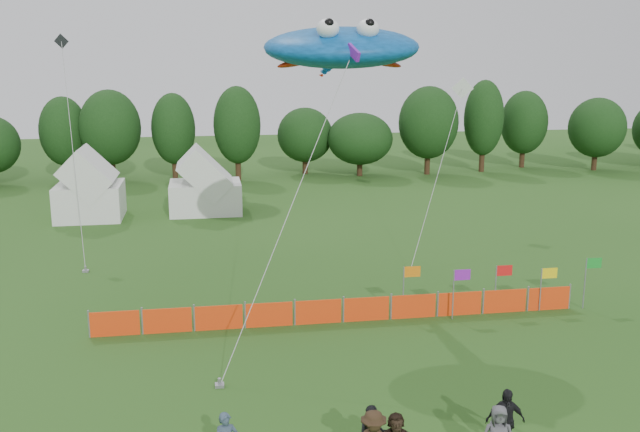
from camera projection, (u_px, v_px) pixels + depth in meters
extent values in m
cylinder|color=#382314|center=(67.00, 167.00, 61.85)|extent=(0.50, 0.50, 2.38)
ellipsoid|color=black|center=(64.00, 131.00, 61.17)|extent=(4.09, 4.09, 5.35)
cylinder|color=#382314|center=(113.00, 166.00, 61.67)|extent=(0.50, 0.50, 2.57)
ellipsoid|color=black|center=(110.00, 127.00, 60.93)|extent=(5.20, 5.20, 5.79)
cylinder|color=#382314|center=(175.00, 165.00, 62.46)|extent=(0.50, 0.50, 2.46)
ellipsoid|color=black|center=(173.00, 129.00, 61.75)|extent=(3.78, 3.78, 5.55)
cylinder|color=#382314|center=(238.00, 165.00, 61.95)|extent=(0.50, 0.50, 2.66)
ellipsoid|color=black|center=(237.00, 125.00, 61.18)|extent=(4.05, 4.05, 5.99)
cylinder|color=#382314|center=(305.00, 163.00, 65.53)|extent=(0.50, 0.50, 1.98)
ellipsoid|color=black|center=(305.00, 135.00, 64.96)|extent=(5.06, 5.06, 4.46)
cylinder|color=#382314|center=(360.00, 166.00, 64.40)|extent=(0.50, 0.50, 1.86)
ellipsoid|color=black|center=(360.00, 139.00, 63.86)|extent=(5.86, 5.86, 4.18)
cylinder|color=#382314|center=(427.00, 160.00, 65.13)|extent=(0.50, 0.50, 2.62)
ellipsoid|color=black|center=(429.00, 123.00, 64.38)|extent=(5.41, 5.41, 5.89)
cylinder|color=#382314|center=(482.00, 157.00, 66.57)|extent=(0.50, 0.50, 2.78)
ellipsoid|color=black|center=(484.00, 118.00, 65.77)|extent=(3.67, 3.67, 6.26)
cylinder|color=#382314|center=(522.00, 155.00, 69.21)|extent=(0.50, 0.50, 2.42)
ellipsoid|color=black|center=(524.00, 122.00, 68.51)|extent=(4.46, 4.46, 5.44)
cylinder|color=#382314|center=(594.00, 158.00, 67.53)|extent=(0.50, 0.50, 2.24)
ellipsoid|color=black|center=(597.00, 128.00, 66.89)|extent=(5.26, 5.26, 5.03)
cube|color=silver|center=(90.00, 201.00, 47.50)|extent=(4.23, 4.23, 2.33)
cube|color=silver|center=(206.00, 197.00, 49.28)|extent=(4.84, 3.87, 2.13)
cube|color=red|center=(115.00, 324.00, 27.59)|extent=(1.90, 0.06, 1.00)
cube|color=red|center=(167.00, 321.00, 27.91)|extent=(1.90, 0.06, 1.00)
cube|color=red|center=(219.00, 318.00, 28.23)|extent=(1.90, 0.06, 1.00)
cube|color=red|center=(269.00, 315.00, 28.54)|extent=(1.90, 0.06, 1.00)
cube|color=red|center=(318.00, 312.00, 28.86)|extent=(1.90, 0.06, 1.00)
cube|color=red|center=(366.00, 309.00, 29.18)|extent=(1.90, 0.06, 1.00)
cube|color=red|center=(413.00, 306.00, 29.49)|extent=(1.90, 0.06, 1.00)
cube|color=red|center=(459.00, 304.00, 29.81)|extent=(1.90, 0.06, 1.00)
cube|color=red|center=(505.00, 301.00, 30.13)|extent=(1.90, 0.06, 1.00)
cube|color=red|center=(549.00, 299.00, 30.44)|extent=(1.90, 0.06, 1.00)
cylinder|color=gray|center=(403.00, 293.00, 29.32)|extent=(0.06, 0.06, 2.22)
cube|color=orange|center=(412.00, 272.00, 29.18)|extent=(0.70, 0.02, 0.45)
cylinder|color=gray|center=(453.00, 295.00, 29.24)|extent=(0.06, 0.06, 2.11)
cube|color=purple|center=(462.00, 275.00, 29.12)|extent=(0.70, 0.02, 0.45)
cylinder|color=gray|center=(495.00, 289.00, 29.95)|extent=(0.06, 0.06, 2.08)
cube|color=red|center=(504.00, 271.00, 29.83)|extent=(0.70, 0.02, 0.45)
cylinder|color=gray|center=(541.00, 290.00, 30.22)|extent=(0.06, 0.06, 1.88)
cube|color=yellow|center=(549.00, 273.00, 30.12)|extent=(0.70, 0.02, 0.45)
cylinder|color=gray|center=(585.00, 283.00, 30.48)|extent=(0.06, 0.06, 2.24)
cube|color=#148C26|center=(594.00, 263.00, 30.34)|extent=(0.70, 0.02, 0.45)
imported|color=black|center=(505.00, 421.00, 19.38)|extent=(1.13, 0.54, 1.87)
ellipsoid|color=blue|center=(341.00, 47.00, 28.50)|extent=(7.09, 5.94, 2.18)
sphere|color=white|center=(328.00, 28.00, 26.92)|extent=(0.87, 0.87, 0.87)
sphere|color=white|center=(368.00, 29.00, 27.17)|extent=(0.87, 0.87, 0.87)
ellipsoid|color=red|center=(299.00, 62.00, 28.56)|extent=(1.83, 0.80, 0.29)
ellipsoid|color=red|center=(380.00, 62.00, 29.09)|extent=(1.83, 0.80, 0.29)
cube|color=purple|center=(353.00, 52.00, 26.24)|extent=(0.37, 0.96, 0.70)
cylinder|color=#A5A5A5|center=(290.00, 210.00, 25.01)|extent=(5.38, 4.85, 10.69)
cube|color=gray|center=(220.00, 385.00, 23.44)|extent=(0.30, 0.30, 0.10)
cube|color=white|center=(462.00, 88.00, 44.93)|extent=(1.35, 0.37, 1.35)
cylinder|color=#A5A5A5|center=(439.00, 170.00, 40.22)|extent=(6.40, 10.74, 8.65)
cube|color=gray|center=(409.00, 273.00, 35.50)|extent=(0.30, 0.30, 0.10)
cube|color=black|center=(61.00, 41.00, 40.29)|extent=(0.85, 0.25, 0.85)
cylinder|color=#A5A5A5|center=(73.00, 150.00, 38.08)|extent=(1.68, 7.51, 11.46)
cube|color=gray|center=(86.00, 271.00, 35.86)|extent=(0.30, 0.30, 0.10)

